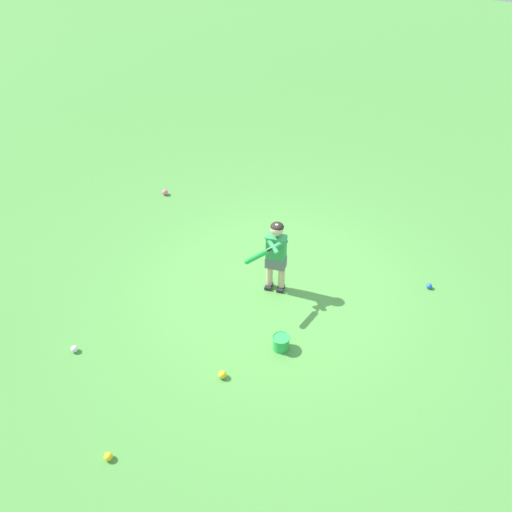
{
  "coord_description": "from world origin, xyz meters",
  "views": [
    {
      "loc": [
        -4.91,
        -2.2,
        4.75
      ],
      "look_at": [
        -0.08,
        0.33,
        0.45
      ],
      "focal_mm": 35.94,
      "sensor_mm": 36.0,
      "label": 1
    }
  ],
  "objects": [
    {
      "name": "play_ball_far_right",
      "position": [
        -3.15,
        0.37,
        0.04
      ],
      "size": [
        0.09,
        0.09,
        0.09
      ],
      "primitive_type": "sphere",
      "color": "yellow",
      "rests_on": "ground"
    },
    {
      "name": "play_ball_behind_batter",
      "position": [
        -2.24,
        1.67,
        0.04
      ],
      "size": [
        0.09,
        0.09,
        0.09
      ],
      "primitive_type": "sphere",
      "color": "white",
      "rests_on": "ground"
    },
    {
      "name": "toy_bucket",
      "position": [
        -1.03,
        -0.51,
        0.1
      ],
      "size": [
        0.22,
        0.22,
        0.19
      ],
      "color": "green",
      "rests_on": "ground"
    },
    {
      "name": "play_ball_by_bucket",
      "position": [
        1.24,
        2.83,
        0.05
      ],
      "size": [
        0.1,
        0.1,
        0.1
      ],
      "primitive_type": "sphere",
      "color": "pink",
      "rests_on": "ground"
    },
    {
      "name": "play_ball_midfield",
      "position": [
        -1.75,
        -0.11,
        0.05
      ],
      "size": [
        0.1,
        0.1,
        0.1
      ],
      "primitive_type": "sphere",
      "color": "yellow",
      "rests_on": "ground"
    },
    {
      "name": "ground_plane",
      "position": [
        0.0,
        0.0,
        0.0
      ],
      "size": [
        40.0,
        40.0,
        0.0
      ],
      "primitive_type": "plane",
      "color": "#519942"
    },
    {
      "name": "child_batter",
      "position": [
        -0.11,
        0.03,
        0.65
      ],
      "size": [
        0.76,
        0.32,
        1.08
      ],
      "color": "#232328",
      "rests_on": "ground"
    },
    {
      "name": "play_ball_far_left",
      "position": [
        0.9,
        -1.87,
        0.04
      ],
      "size": [
        0.08,
        0.08,
        0.08
      ],
      "primitive_type": "sphere",
      "color": "blue",
      "rests_on": "ground"
    }
  ]
}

